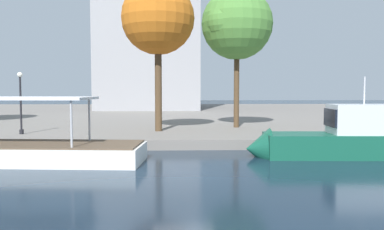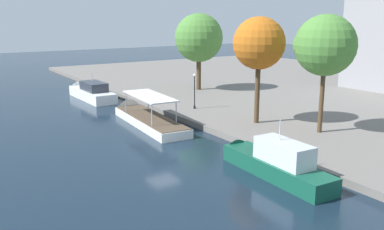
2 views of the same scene
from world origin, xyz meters
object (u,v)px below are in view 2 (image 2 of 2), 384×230
Objects in this scene: tree_2 at (322,46)px; tree_1 at (197,39)px; tour_boat_1 at (146,120)px; motor_yacht_2 at (272,163)px; tree_0 at (260,45)px; motor_yacht_0 at (90,93)px; lamp_post at (195,90)px; mooring_bollard_0 at (150,101)px.

tree_1 is at bearing 172.12° from tree_2.
tree_1 reaches higher than tour_boat_1.
tour_boat_1 is 17.82m from motor_yacht_2.
tree_2 is (24.77, -3.43, 0.52)m from tree_1.
motor_yacht_0 is at bearing -160.68° from tree_0.
tour_boat_1 is at bearing 5.01° from motor_yacht_2.
tree_2 reaches higher than motor_yacht_0.
tree_1 is (-11.49, 13.92, 7.39)m from tour_boat_1.
lamp_post is at bearing -77.10° from tour_boat_1.
tree_1 reaches higher than motor_yacht_0.
motor_yacht_2 is 1.02× the size of tree_0.
mooring_bollard_0 is at bearing -160.95° from motor_yacht_0.
tree_2 is at bearing -62.53° from motor_yacht_2.
tour_boat_1 is (15.99, 0.20, -0.39)m from motor_yacht_0.
motor_yacht_0 is 26.37m from tree_0.
motor_yacht_0 is 16.61m from lamp_post.
motor_yacht_0 is at bearing -155.46° from lamp_post.
tree_0 is at bearing -162.03° from motor_yacht_0.
motor_yacht_0 is 1.06× the size of motor_yacht_2.
tour_boat_1 is at bearing -30.61° from mooring_bollard_0.
motor_yacht_2 is 1.00× the size of tree_2.
lamp_post reaches higher than motor_yacht_2.
motor_yacht_0 reaches higher than tour_boat_1.
mooring_bollard_0 is at bearing -147.88° from lamp_post.
tree_1 reaches higher than tree_2.
lamp_post is 10.51m from tree_0.
motor_yacht_0 is 1.08× the size of tree_0.
motor_yacht_0 is 33.80m from motor_yacht_2.
lamp_post is 0.39× the size of tree_0.
tree_0 is at bearing -16.52° from tree_1.
lamp_post reaches higher than mooring_bollard_0.
motor_yacht_2 is 32.85m from tree_1.
tree_0 is 5.86m from tree_2.
mooring_bollard_0 is 16.29m from tree_0.
tree_1 is at bearing 145.30° from lamp_post.
motor_yacht_0 is 16.39m from tree_1.
motor_yacht_2 is (17.80, 0.78, 0.44)m from tour_boat_1.
tour_boat_1 is at bearing -50.47° from tree_1.
tour_boat_1 is 6.95m from mooring_bollard_0.
tree_2 is (13.27, 10.50, 7.91)m from tour_boat_1.
motor_yacht_2 is 19.77m from lamp_post.
tree_0 reaches higher than lamp_post.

